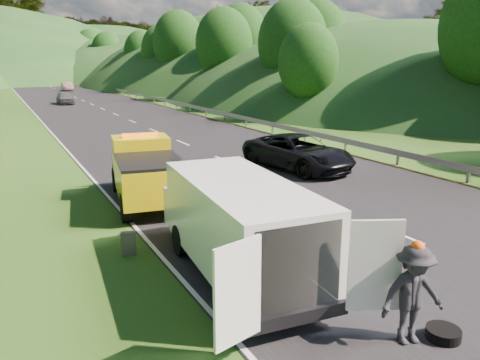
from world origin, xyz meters
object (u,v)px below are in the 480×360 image
tow_truck (145,171)px  spare_tire (443,339)px  child (239,256)px  worker (408,342)px  woman (180,236)px  suitcase (129,243)px  passing_suv (298,169)px  white_van (238,222)px

tow_truck → spare_tire: bearing=-69.0°
child → worker: 5.06m
tow_truck → child: 6.12m
woman → suitcase: bearing=123.3°
woman → passing_suv: woman is taller
woman → passing_suv: 9.98m
child → passing_suv: bearing=73.5°
child → passing_suv: 10.74m
spare_tire → white_van: bearing=117.0°
child → suitcase: 3.00m
white_van → woman: white_van is taller
child → spare_tire: 5.45m
tow_truck → suitcase: (-1.83, -4.45, -0.87)m
tow_truck → passing_suv: (8.05, 1.90, -1.19)m
worker → suitcase: (-3.54, 6.48, 0.32)m
white_van → worker: bearing=-64.2°
suitcase → passing_suv: 11.75m
woman → worker: bearing=-152.8°
passing_suv → worker: bearing=-125.7°
child → white_van: bearing=-92.0°
white_van → child: size_ratio=6.90×
spare_tire → passing_suv: size_ratio=0.11×
white_van → suitcase: bearing=134.8°
suitcase → spare_tire: 7.92m
white_van → suitcase: 3.38m
woman → passing_suv: bearing=-42.4°
tow_truck → passing_suv: size_ratio=1.00×
white_van → passing_suv: white_van is taller
white_van → passing_suv: size_ratio=1.19×
passing_suv → child: bearing=-142.3°
tow_truck → woman: bearing=-83.0°
woman → child: size_ratio=1.69×
woman → suitcase: 1.84m
suitcase → passing_suv: passing_suv is taller
spare_tire → passing_suv: bearing=66.5°
spare_tire → passing_suv: passing_suv is taller
suitcase → white_van: bearing=-50.5°
woman → child: woman is taller
suitcase → worker: bearing=-61.3°
worker → woman: bearing=118.6°
woman → tow_truck: bearing=10.7°
white_van → woman: (-0.35, 3.12, -1.36)m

